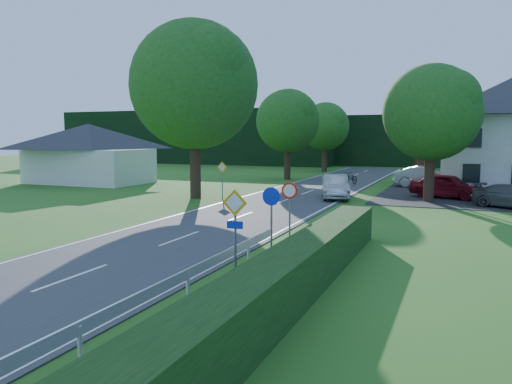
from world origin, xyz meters
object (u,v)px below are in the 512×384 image
at_px(parked_car_silver_a, 427,177).
at_px(motorcycle, 351,178).
at_px(moving_car, 335,187).
at_px(parasol, 489,179).
at_px(parked_car_red, 447,186).
at_px(streetlight, 426,131).

bearing_deg(parked_car_silver_a, motorcycle, 93.85).
distance_m(moving_car, parked_car_silver_a, 11.05).
relative_size(parked_car_silver_a, parasol, 2.11).
distance_m(motorcycle, parked_car_red, 10.17).
relative_size(parked_car_red, parked_car_silver_a, 0.94).
height_order(parked_car_red, parked_car_silver_a, parked_car_silver_a).
distance_m(moving_car, parasol, 11.36).
xyz_separation_m(moving_car, motorcycle, (-0.90, 9.55, -0.21)).
height_order(motorcycle, parked_car_red, parked_car_red).
bearing_deg(moving_car, motorcycle, 78.78).
distance_m(parked_car_silver_a, parasol, 5.64).
relative_size(motorcycle, parked_car_silver_a, 0.42).
bearing_deg(parked_car_red, streetlight, 116.97).
distance_m(streetlight, motorcycle, 9.99).
distance_m(moving_car, parked_car_red, 7.45).
distance_m(streetlight, parasol, 6.33).
height_order(moving_car, parked_car_red, parked_car_red).
bearing_deg(parasol, moving_car, -146.59).
height_order(parked_car_silver_a, parasol, parasol).
bearing_deg(parked_car_red, parked_car_silver_a, 34.96).
xyz_separation_m(motorcycle, parasol, (10.38, -3.29, 0.53)).
xyz_separation_m(streetlight, parked_car_red, (1.47, 0.16, -3.61)).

